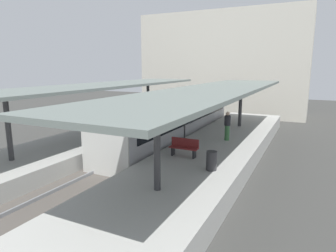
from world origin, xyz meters
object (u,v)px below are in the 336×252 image
commuter_train (175,119)px  litter_bin (211,161)px  platform_bench (184,147)px  passenger_near_bench (227,125)px  platform_sign (185,115)px

commuter_train → litter_bin: commuter_train is taller
platform_bench → passenger_near_bench: (1.00, 4.04, 0.41)m
passenger_near_bench → platform_sign: bearing=-132.2°
platform_bench → passenger_near_bench: bearing=76.1°
passenger_near_bench → platform_bench: bearing=-103.9°
commuter_train → platform_bench: commuter_train is taller
commuter_train → platform_bench: 6.38m
platform_bench → passenger_near_bench: 4.18m
litter_bin → passenger_near_bench: passenger_near_bench is taller
commuter_train → passenger_near_bench: commuter_train is taller
platform_sign → litter_bin: platform_sign is taller
platform_sign → platform_bench: bearing=-67.5°
platform_bench → platform_sign: size_ratio=0.63×
platform_sign → litter_bin: (2.61, -3.30, -1.22)m
platform_sign → passenger_near_bench: size_ratio=1.32×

